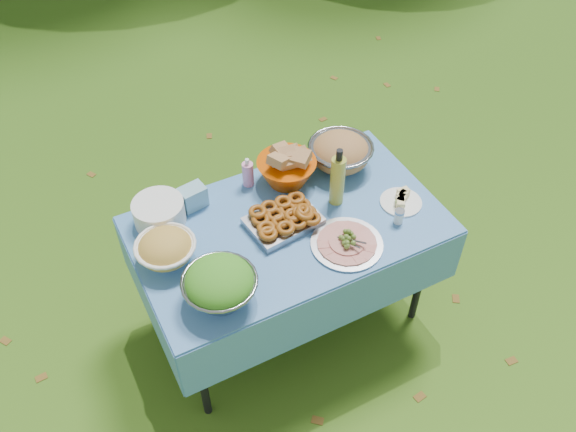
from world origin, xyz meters
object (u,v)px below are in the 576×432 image
(picnic_table, at_px, (288,274))
(bread_bowl, at_px, (287,166))
(oil_bottle, at_px, (338,176))
(plate_stack, at_px, (159,212))
(charcuterie_platter, at_px, (347,239))
(pasta_bowl_steel, at_px, (340,152))
(salad_bowl, at_px, (220,285))

(picnic_table, relative_size, bread_bowl, 4.85)
(oil_bottle, bearing_deg, picnic_table, -173.81)
(plate_stack, relative_size, oil_bottle, 0.76)
(charcuterie_platter, distance_m, oil_bottle, 0.32)
(plate_stack, xyz_separation_m, pasta_bowl_steel, (0.97, -0.04, 0.03))
(plate_stack, height_order, oil_bottle, oil_bottle)
(pasta_bowl_steel, height_order, charcuterie_platter, pasta_bowl_steel)
(oil_bottle, bearing_deg, plate_stack, 161.85)
(plate_stack, relative_size, charcuterie_platter, 0.73)
(picnic_table, xyz_separation_m, pasta_bowl_steel, (0.43, 0.25, 0.47))
(plate_stack, bearing_deg, salad_bowl, -82.22)
(bread_bowl, relative_size, oil_bottle, 0.93)
(plate_stack, xyz_separation_m, bread_bowl, (0.66, -0.03, 0.04))
(picnic_table, xyz_separation_m, charcuterie_platter, (0.18, -0.24, 0.42))
(bread_bowl, distance_m, charcuterie_platter, 0.52)
(salad_bowl, distance_m, bread_bowl, 0.79)
(oil_bottle, bearing_deg, salad_bowl, -158.38)
(plate_stack, bearing_deg, oil_bottle, -18.15)
(picnic_table, bearing_deg, pasta_bowl_steel, 30.26)
(pasta_bowl_steel, xyz_separation_m, oil_bottle, (-0.15, -0.22, 0.07))
(picnic_table, xyz_separation_m, bread_bowl, (0.13, 0.27, 0.48))
(plate_stack, bearing_deg, picnic_table, -29.10)
(salad_bowl, bearing_deg, plate_stack, 97.78)
(picnic_table, bearing_deg, salad_bowl, -150.21)
(bread_bowl, distance_m, oil_bottle, 0.29)
(pasta_bowl_steel, relative_size, charcuterie_platter, 1.00)
(picnic_table, bearing_deg, plate_stack, 150.90)
(pasta_bowl_steel, xyz_separation_m, charcuterie_platter, (-0.26, -0.50, -0.05))
(salad_bowl, bearing_deg, oil_bottle, 21.62)
(salad_bowl, relative_size, oil_bottle, 0.98)
(picnic_table, height_order, plate_stack, plate_stack)
(pasta_bowl_steel, relative_size, oil_bottle, 1.03)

